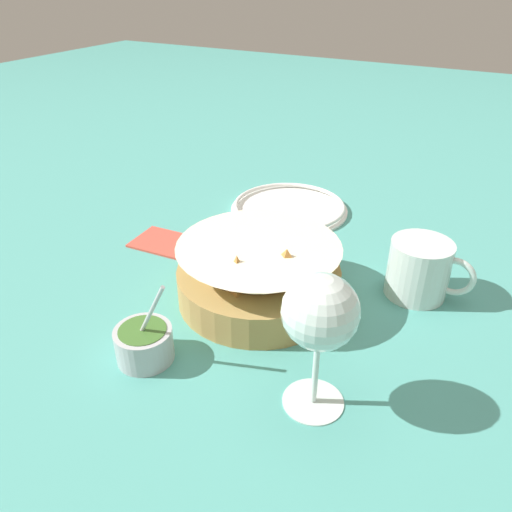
# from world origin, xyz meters

# --- Properties ---
(ground_plane) EXTENTS (4.00, 4.00, 0.00)m
(ground_plane) POSITION_xyz_m (0.00, 0.00, 0.00)
(ground_plane) COLOR teal
(food_basket) EXTENTS (0.23, 0.23, 0.10)m
(food_basket) POSITION_xyz_m (-0.00, 0.02, 0.04)
(food_basket) COLOR #B2894C
(food_basket) RESTS_ON ground_plane
(sauce_cup) EXTENTS (0.08, 0.07, 0.12)m
(sauce_cup) POSITION_xyz_m (-0.06, -0.16, 0.02)
(sauce_cup) COLOR #B7B7BC
(sauce_cup) RESTS_ON ground_plane
(wine_glass) EXTENTS (0.08, 0.08, 0.17)m
(wine_glass) POSITION_xyz_m (0.15, -0.13, 0.12)
(wine_glass) COLOR silver
(wine_glass) RESTS_ON ground_plane
(beer_mug) EXTENTS (0.12, 0.09, 0.09)m
(beer_mug) POSITION_xyz_m (0.20, 0.14, 0.04)
(beer_mug) COLOR silver
(beer_mug) RESTS_ON ground_plane
(side_plate) EXTENTS (0.23, 0.23, 0.01)m
(side_plate) POSITION_xyz_m (-0.09, 0.31, 0.01)
(side_plate) COLOR white
(side_plate) RESTS_ON ground_plane
(napkin) EXTENTS (0.14, 0.09, 0.01)m
(napkin) POSITION_xyz_m (-0.21, 0.08, 0.00)
(napkin) COLOR #DB4C3D
(napkin) RESTS_ON ground_plane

